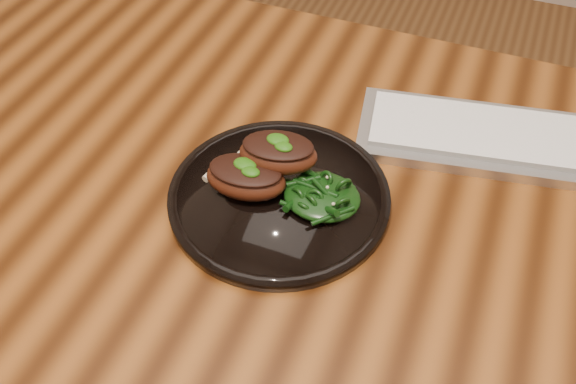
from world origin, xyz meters
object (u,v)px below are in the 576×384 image
at_px(lamb_chop_front, 245,177).
at_px(keyboard, 533,143).
at_px(plate, 279,197).
at_px(desk, 385,262).
at_px(greens_heap, 322,193).

height_order(lamb_chop_front, keyboard, lamb_chop_front).
distance_m(plate, lamb_chop_front, 0.05).
xyz_separation_m(desk, keyboard, (0.14, 0.19, 0.09)).
height_order(lamb_chop_front, greens_heap, lamb_chop_front).
height_order(greens_heap, keyboard, greens_heap).
xyz_separation_m(lamb_chop_front, keyboard, (0.32, 0.22, -0.03)).
bearing_deg(lamb_chop_front, desk, 9.87).
distance_m(plate, keyboard, 0.35).
bearing_deg(greens_heap, desk, 11.01).
relative_size(lamb_chop_front, keyboard, 0.22).
distance_m(plate, greens_heap, 0.06).
bearing_deg(greens_heap, keyboard, 42.56).
bearing_deg(plate, lamb_chop_front, -166.40).
bearing_deg(plate, desk, 8.78).
bearing_deg(keyboard, desk, -126.42).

